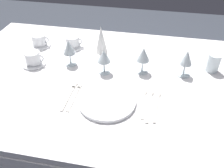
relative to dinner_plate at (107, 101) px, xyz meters
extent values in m
plane|color=#383D47|center=(-0.02, 0.20, -0.75)|extent=(6.00, 6.00, 0.00)
cube|color=white|center=(-0.02, 0.20, -0.03)|extent=(1.80, 1.10, 0.04)
cube|color=white|center=(-0.02, 0.75, -0.14)|extent=(1.80, 0.01, 0.18)
cylinder|color=brown|center=(-0.82, 0.65, -0.40)|extent=(0.07, 0.07, 0.70)
cylinder|color=white|center=(0.00, 0.00, 0.00)|extent=(0.27, 0.27, 0.02)
cube|color=beige|center=(-0.16, -0.01, -0.01)|extent=(0.02, 0.18, 0.00)
cube|color=beige|center=(-0.16, 0.10, -0.01)|extent=(0.02, 0.04, 0.00)
cube|color=beige|center=(-0.19, -0.01, -0.01)|extent=(0.01, 0.18, 0.00)
cube|color=beige|center=(-0.19, 0.09, -0.01)|extent=(0.02, 0.04, 0.00)
cube|color=beige|center=(0.17, 0.01, -0.01)|extent=(0.02, 0.18, 0.00)
ellipsoid|color=beige|center=(0.17, 0.11, -0.01)|extent=(0.03, 0.04, 0.01)
cube|color=beige|center=(0.20, 0.00, -0.01)|extent=(0.02, 0.19, 0.00)
ellipsoid|color=beige|center=(0.20, 0.11, -0.01)|extent=(0.03, 0.04, 0.01)
cube|color=beige|center=(0.23, 0.00, -0.01)|extent=(0.02, 0.18, 0.00)
ellipsoid|color=beige|center=(0.23, 0.10, -0.01)|extent=(0.03, 0.04, 0.01)
cylinder|color=white|center=(-0.54, 0.45, 0.00)|extent=(0.14, 0.14, 0.01)
cylinder|color=white|center=(-0.54, 0.45, 0.03)|extent=(0.09, 0.09, 0.07)
torus|color=white|center=(-0.50, 0.45, 0.04)|extent=(0.05, 0.01, 0.05)
cylinder|color=white|center=(-0.33, 0.48, 0.00)|extent=(0.14, 0.14, 0.01)
cylinder|color=white|center=(-0.33, 0.48, 0.03)|extent=(0.08, 0.08, 0.06)
torus|color=white|center=(-0.28, 0.48, 0.04)|extent=(0.04, 0.01, 0.04)
cylinder|color=white|center=(-0.48, 0.24, 0.00)|extent=(0.14, 0.14, 0.01)
cylinder|color=white|center=(-0.48, 0.24, 0.04)|extent=(0.09, 0.09, 0.07)
torus|color=white|center=(-0.44, 0.24, 0.04)|extent=(0.05, 0.01, 0.05)
cylinder|color=silver|center=(0.14, 0.28, -0.01)|extent=(0.07, 0.07, 0.01)
cylinder|color=silver|center=(0.14, 0.28, 0.03)|extent=(0.01, 0.01, 0.07)
cone|color=silver|center=(0.14, 0.28, 0.10)|extent=(0.07, 0.07, 0.07)
cylinder|color=silver|center=(-0.28, 0.28, -0.01)|extent=(0.07, 0.07, 0.01)
cylinder|color=silver|center=(-0.28, 0.28, 0.03)|extent=(0.01, 0.01, 0.07)
cone|color=silver|center=(-0.28, 0.28, 0.10)|extent=(0.07, 0.07, 0.08)
cylinder|color=silver|center=(-0.07, 0.24, -0.01)|extent=(0.06, 0.06, 0.01)
cylinder|color=silver|center=(-0.07, 0.24, 0.03)|extent=(0.01, 0.01, 0.07)
cone|color=silver|center=(-0.07, 0.24, 0.10)|extent=(0.07, 0.07, 0.07)
cylinder|color=silver|center=(0.36, 0.30, -0.01)|extent=(0.07, 0.07, 0.01)
cylinder|color=silver|center=(0.36, 0.30, 0.03)|extent=(0.01, 0.01, 0.06)
cone|color=silver|center=(0.36, 0.30, 0.10)|extent=(0.07, 0.07, 0.08)
cylinder|color=silver|center=(0.52, 0.37, 0.04)|extent=(0.07, 0.07, 0.10)
cylinder|color=#C68C1E|center=(0.52, 0.37, 0.02)|extent=(0.06, 0.06, 0.05)
cone|color=white|center=(-0.13, 0.45, 0.08)|extent=(0.07, 0.07, 0.17)
camera|label=1|loc=(0.18, -0.82, 0.76)|focal=38.60mm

